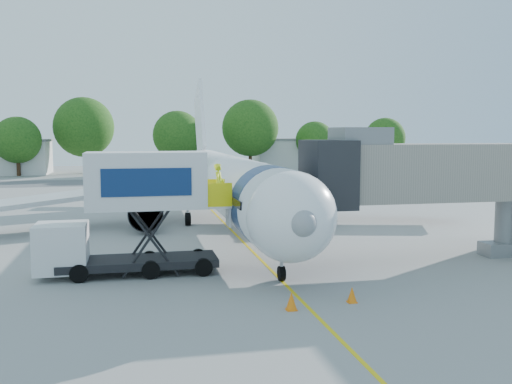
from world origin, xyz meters
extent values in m
plane|color=#969693|center=(0.00, 0.00, 0.00)|extent=(160.00, 160.00, 0.00)
cube|color=yellow|center=(0.00, 0.00, 0.01)|extent=(0.15, 70.00, 0.01)
cube|color=#59595B|center=(0.00, 42.00, 0.00)|extent=(120.00, 10.00, 0.01)
cylinder|color=white|center=(0.00, 3.00, 3.00)|extent=(3.70, 28.00, 3.70)
sphere|color=white|center=(0.00, -11.00, 3.00)|extent=(3.70, 3.70, 3.70)
sphere|color=gray|center=(0.00, -12.55, 3.00)|extent=(1.10, 1.10, 1.10)
cone|color=white|center=(0.00, 20.00, 3.00)|extent=(3.70, 6.00, 3.70)
cube|color=white|center=(0.00, 21.00, 7.20)|extent=(0.35, 7.26, 8.29)
cube|color=silver|center=(9.00, 6.50, 2.30)|extent=(16.17, 9.32, 1.42)
cube|color=silver|center=(-9.00, 6.50, 2.30)|extent=(16.17, 9.32, 1.42)
cylinder|color=#999BA0|center=(5.50, 4.50, 1.30)|extent=(2.10, 3.60, 2.10)
cylinder|color=#999BA0|center=(-5.50, 4.50, 1.30)|extent=(2.10, 3.60, 2.10)
cube|color=black|center=(0.00, -11.30, 3.45)|extent=(2.60, 1.39, 0.81)
cylinder|color=navy|center=(0.00, -8.00, 3.00)|extent=(3.73, 2.00, 3.73)
cylinder|color=silver|center=(0.00, -9.50, 0.75)|extent=(0.16, 0.16, 1.50)
cylinder|color=black|center=(0.00, -9.50, 0.32)|extent=(0.25, 0.64, 0.64)
cylinder|color=black|center=(2.60, 6.00, 0.45)|extent=(0.35, 0.90, 0.90)
cylinder|color=black|center=(-2.60, 6.00, 0.45)|extent=(0.35, 0.90, 0.90)
cube|color=gray|center=(9.00, -7.00, 4.40)|extent=(13.60, 2.60, 2.80)
cube|color=black|center=(2.90, -7.00, 4.40)|extent=(2.00, 3.20, 3.20)
cube|color=slate|center=(4.50, -7.00, 6.20)|extent=(2.40, 2.40, 0.80)
cylinder|color=slate|center=(12.50, -7.00, 1.50)|extent=(0.90, 0.90, 3.00)
cube|color=slate|center=(12.50, -7.00, 0.35)|extent=(2.20, 1.20, 0.70)
cylinder|color=black|center=(11.60, -7.00, 0.35)|extent=(0.30, 0.70, 0.70)
cube|color=black|center=(-6.00, -7.00, 0.55)|extent=(7.00, 2.30, 0.35)
cube|color=silver|center=(-9.30, -7.00, 1.35)|extent=(2.20, 2.20, 2.10)
cube|color=black|center=(-9.30, -7.00, 1.80)|extent=(1.90, 2.10, 0.70)
cube|color=silver|center=(-5.60, -7.00, 4.25)|extent=(5.20, 2.40, 2.50)
cube|color=navy|center=(-5.60, -8.22, 4.25)|extent=(3.80, 0.04, 1.20)
cube|color=silver|center=(-2.45, -7.00, 3.05)|extent=(1.10, 2.20, 0.10)
cube|color=yellow|center=(-2.45, -8.05, 3.60)|extent=(1.10, 0.06, 1.10)
cube|color=yellow|center=(-2.45, -5.95, 3.60)|extent=(1.10, 0.06, 1.10)
cylinder|color=black|center=(-3.20, -8.05, 0.40)|extent=(0.80, 0.25, 0.80)
cylinder|color=black|center=(-3.20, -5.95, 0.40)|extent=(0.80, 0.25, 0.80)
cylinder|color=black|center=(-8.50, -8.05, 0.40)|extent=(0.80, 0.25, 0.80)
cylinder|color=black|center=(-8.50, -5.95, 0.40)|extent=(0.80, 0.25, 0.80)
imported|color=#C1DA16|center=(-2.33, -7.00, 4.02)|extent=(0.65, 0.79, 1.84)
cube|color=silver|center=(-0.80, -15.46, 0.67)|extent=(3.58, 2.22, 1.34)
cube|color=navy|center=(-0.80, -15.46, 1.10)|extent=(2.15, 1.90, 0.34)
cylinder|color=black|center=(-2.03, -16.33, 0.34)|extent=(0.70, 0.34, 0.67)
cylinder|color=black|center=(-2.23, -15.00, 0.34)|extent=(0.70, 0.34, 0.67)
cylinder|color=black|center=(0.63, -15.92, 0.34)|extent=(0.70, 0.34, 0.67)
cylinder|color=black|center=(0.43, -14.59, 0.34)|extent=(0.70, 0.34, 0.67)
cone|color=orange|center=(-0.68, -13.53, 0.33)|extent=(0.42, 0.42, 0.67)
cube|color=orange|center=(-0.68, -13.53, 0.02)|extent=(0.38, 0.38, 0.04)
cone|color=orange|center=(1.79, -13.12, 0.30)|extent=(0.38, 0.38, 0.60)
cube|color=orange|center=(1.79, -13.12, 0.02)|extent=(0.35, 0.35, 0.03)
cube|color=silver|center=(22.00, 62.00, 2.50)|extent=(16.00, 7.00, 5.00)
cube|color=slate|center=(22.00, 62.00, 5.15)|extent=(16.40, 7.40, 0.30)
cylinder|color=#382314|center=(-22.69, 55.67, 1.53)|extent=(0.56, 0.56, 3.05)
sphere|color=#164312|center=(-22.69, 55.67, 5.26)|extent=(6.79, 6.79, 6.79)
cylinder|color=#382314|center=(-13.68, 59.39, 2.08)|extent=(0.56, 0.56, 4.16)
sphere|color=#164312|center=(-13.68, 59.39, 7.16)|extent=(9.24, 9.24, 9.24)
cylinder|color=#382314|center=(0.50, 56.66, 1.71)|extent=(0.56, 0.56, 3.42)
sphere|color=#164312|center=(0.50, 56.66, 5.90)|extent=(7.61, 7.61, 7.61)
cylinder|color=#382314|center=(12.16, 57.30, 2.05)|extent=(0.56, 0.56, 4.09)
sphere|color=#164312|center=(12.16, 57.30, 7.05)|extent=(9.10, 9.10, 9.10)
cylinder|color=#382314|center=(23.33, 58.29, 1.44)|extent=(0.56, 0.56, 2.89)
sphere|color=#164312|center=(23.33, 58.29, 4.98)|extent=(6.42, 6.42, 6.42)
cylinder|color=#382314|center=(35.90, 58.36, 1.56)|extent=(0.56, 0.56, 3.12)
sphere|color=#164312|center=(35.90, 58.36, 5.38)|extent=(6.94, 6.94, 6.94)
camera|label=1|loc=(-6.08, -32.77, 6.37)|focal=40.00mm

